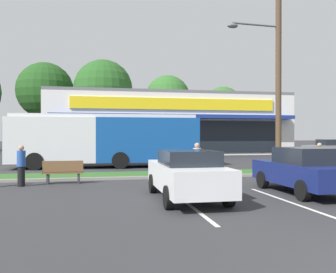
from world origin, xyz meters
TOP-DOWN VIEW (x-y plane):
  - grass_median at (0.00, 14.00)m, footprint 56.00×2.20m
  - curb_lip at (0.00, 12.78)m, footprint 56.00×0.24m
  - parking_stripe_0 at (-2.21, 6.43)m, footprint 0.12×4.80m
  - parking_stripe_1 at (0.83, 6.58)m, footprint 0.12×4.80m
  - parking_stripe_2 at (3.09, 7.79)m, footprint 0.12×4.80m
  - storefront_building at (2.61, 35.06)m, footprint 24.79×11.46m
  - tree_left at (-11.54, 45.31)m, footprint 7.28×7.28m
  - tree_mid_left at (-4.14, 42.67)m, footprint 7.46×7.46m
  - tree_mid at (4.60, 44.67)m, footprint 6.10×6.10m
  - tree_mid_right at (13.14, 46.36)m, footprint 5.69×5.69m
  - utility_pole at (4.35, 13.84)m, footprint 3.03×2.40m
  - city_bus at (-4.31, 19.11)m, footprint 11.48×2.88m
  - bus_stop_bench at (-6.16, 11.79)m, footprint 1.60×0.45m
  - car_0 at (15.95, 25.90)m, footprint 4.26×1.95m
  - car_1 at (2.15, 7.74)m, footprint 1.92×4.32m
  - car_2 at (-2.06, 7.42)m, footprint 1.90×4.51m
  - pedestrian_near_bench at (-7.69, 11.35)m, footprint 0.32×0.32m
  - pedestrian_mid at (5.74, 12.18)m, footprint 0.33×0.33m
  - pedestrian_far at (-0.71, 11.02)m, footprint 0.34×0.34m

SIDE VIEW (x-z plane):
  - parking_stripe_0 at x=-2.21m, z-range 0.00..0.01m
  - parking_stripe_1 at x=0.83m, z-range 0.00..0.01m
  - parking_stripe_2 at x=3.09m, z-range 0.00..0.01m
  - grass_median at x=0.00m, z-range 0.00..0.12m
  - curb_lip at x=0.00m, z-range 0.00..0.12m
  - bus_stop_bench at x=-6.16m, z-range 0.03..0.98m
  - car_2 at x=-2.06m, z-range 0.03..1.56m
  - car_1 at x=2.15m, z-range 0.01..1.58m
  - pedestrian_near_bench at x=-7.69m, z-range 0.00..1.61m
  - car_0 at x=15.95m, z-range 0.01..1.61m
  - pedestrian_mid at x=5.74m, z-range 0.00..1.63m
  - pedestrian_far at x=-0.71m, z-range 0.00..1.68m
  - city_bus at x=-4.31m, z-range 0.14..3.39m
  - storefront_building at x=2.61m, z-range 0.00..6.38m
  - utility_pole at x=4.35m, z-range 0.35..10.98m
  - tree_mid_right at x=13.14m, z-range 1.68..10.77m
  - tree_mid at x=4.60m, z-range 2.02..12.20m
  - tree_left at x=-11.54m, z-range 2.07..13.51m
  - tree_mid_left at x=-4.14m, z-range 2.03..13.56m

